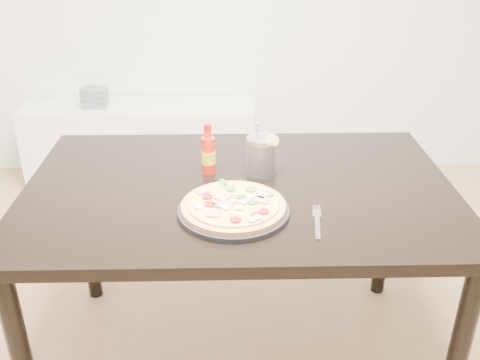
{
  "coord_description": "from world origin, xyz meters",
  "views": [
    {
      "loc": [
        -0.26,
        -1.03,
        1.56
      ],
      "look_at": [
        -0.22,
        0.4,
        0.83
      ],
      "focal_mm": 40.0,
      "sensor_mm": 36.0,
      "label": 1
    }
  ],
  "objects_px": {
    "pizza": "(234,205)",
    "hot_sauce_bottle": "(208,154)",
    "cola_cup": "(261,157)",
    "media_console": "(141,143)",
    "dining_table": "(239,207)",
    "fork": "(317,221)",
    "plate": "(234,211)"
  },
  "relations": [
    {
      "from": "dining_table",
      "to": "hot_sauce_bottle",
      "type": "relative_size",
      "value": 7.96
    },
    {
      "from": "dining_table",
      "to": "hot_sauce_bottle",
      "type": "xyz_separation_m",
      "value": [
        -0.1,
        0.1,
        0.15
      ]
    },
    {
      "from": "plate",
      "to": "media_console",
      "type": "height_order",
      "value": "plate"
    },
    {
      "from": "hot_sauce_bottle",
      "to": "dining_table",
      "type": "bearing_deg",
      "value": -43.69
    },
    {
      "from": "plate",
      "to": "cola_cup",
      "type": "relative_size",
      "value": 1.73
    },
    {
      "from": "dining_table",
      "to": "cola_cup",
      "type": "distance_m",
      "value": 0.19
    },
    {
      "from": "hot_sauce_bottle",
      "to": "media_console",
      "type": "height_order",
      "value": "hot_sauce_bottle"
    },
    {
      "from": "cola_cup",
      "to": "media_console",
      "type": "distance_m",
      "value": 1.7
    },
    {
      "from": "dining_table",
      "to": "pizza",
      "type": "relative_size",
      "value": 4.52
    },
    {
      "from": "plate",
      "to": "hot_sauce_bottle",
      "type": "relative_size",
      "value": 1.89
    },
    {
      "from": "dining_table",
      "to": "hot_sauce_bottle",
      "type": "distance_m",
      "value": 0.21
    },
    {
      "from": "plate",
      "to": "hot_sauce_bottle",
      "type": "bearing_deg",
      "value": 106.29
    },
    {
      "from": "cola_cup",
      "to": "media_console",
      "type": "relative_size",
      "value": 0.14
    },
    {
      "from": "dining_table",
      "to": "plate",
      "type": "distance_m",
      "value": 0.2
    },
    {
      "from": "plate",
      "to": "pizza",
      "type": "xyz_separation_m",
      "value": [
        0.0,
        -0.0,
        0.02
      ]
    },
    {
      "from": "dining_table",
      "to": "fork",
      "type": "bearing_deg",
      "value": -46.53
    },
    {
      "from": "cola_cup",
      "to": "fork",
      "type": "height_order",
      "value": "cola_cup"
    },
    {
      "from": "pizza",
      "to": "fork",
      "type": "xyz_separation_m",
      "value": [
        0.24,
        -0.05,
        -0.02
      ]
    },
    {
      "from": "fork",
      "to": "hot_sauce_bottle",
      "type": "bearing_deg",
      "value": 141.59
    },
    {
      "from": "dining_table",
      "to": "plate",
      "type": "relative_size",
      "value": 4.21
    },
    {
      "from": "hot_sauce_bottle",
      "to": "plate",
      "type": "bearing_deg",
      "value": -73.71
    },
    {
      "from": "pizza",
      "to": "hot_sauce_bottle",
      "type": "relative_size",
      "value": 1.76
    },
    {
      "from": "dining_table",
      "to": "fork",
      "type": "height_order",
      "value": "fork"
    },
    {
      "from": "dining_table",
      "to": "plate",
      "type": "bearing_deg",
      "value": -96.56
    },
    {
      "from": "hot_sauce_bottle",
      "to": "cola_cup",
      "type": "xyz_separation_m",
      "value": [
        0.18,
        -0.01,
        -0.01
      ]
    },
    {
      "from": "media_console",
      "to": "fork",
      "type": "bearing_deg",
      "value": -65.83
    },
    {
      "from": "pizza",
      "to": "fork",
      "type": "distance_m",
      "value": 0.25
    },
    {
      "from": "plate",
      "to": "pizza",
      "type": "relative_size",
      "value": 1.07
    },
    {
      "from": "cola_cup",
      "to": "fork",
      "type": "bearing_deg",
      "value": -65.6
    },
    {
      "from": "fork",
      "to": "plate",
      "type": "bearing_deg",
      "value": 174.82
    },
    {
      "from": "hot_sauce_bottle",
      "to": "fork",
      "type": "distance_m",
      "value": 0.47
    },
    {
      "from": "plate",
      "to": "cola_cup",
      "type": "bearing_deg",
      "value": 69.68
    }
  ]
}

